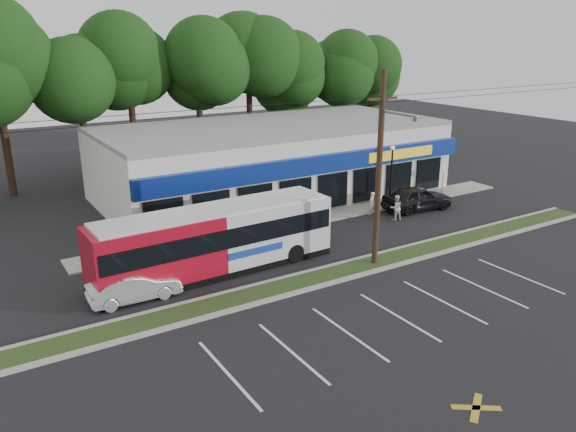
# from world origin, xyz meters

# --- Properties ---
(ground) EXTENTS (120.00, 120.00, 0.00)m
(ground) POSITION_xyz_m (0.00, 0.00, 0.00)
(ground) COLOR black
(ground) RESTS_ON ground
(grass_strip) EXTENTS (40.00, 1.60, 0.12)m
(grass_strip) POSITION_xyz_m (0.00, 1.00, 0.06)
(grass_strip) COLOR #283D19
(grass_strip) RESTS_ON ground
(curb_south) EXTENTS (40.00, 0.25, 0.14)m
(curb_south) POSITION_xyz_m (0.00, 0.15, 0.07)
(curb_south) COLOR #9E9E93
(curb_south) RESTS_ON ground
(curb_north) EXTENTS (40.00, 0.25, 0.14)m
(curb_north) POSITION_xyz_m (0.00, 1.85, 0.07)
(curb_north) COLOR #9E9E93
(curb_north) RESTS_ON ground
(sidewalk) EXTENTS (32.00, 2.20, 0.10)m
(sidewalk) POSITION_xyz_m (5.00, 9.00, 0.05)
(sidewalk) COLOR #9E9E93
(sidewalk) RESTS_ON ground
(strip_mall) EXTENTS (25.00, 12.55, 5.30)m
(strip_mall) POSITION_xyz_m (5.50, 15.91, 2.65)
(strip_mall) COLOR silver
(strip_mall) RESTS_ON ground
(utility_pole) EXTENTS (50.00, 2.77, 10.00)m
(utility_pole) POSITION_xyz_m (2.83, 0.93, 5.41)
(utility_pole) COLOR black
(utility_pole) RESTS_ON ground
(lamp_post) EXTENTS (0.30, 0.30, 4.25)m
(lamp_post) POSITION_xyz_m (11.00, 8.80, 2.67)
(lamp_post) COLOR black
(lamp_post) RESTS_ON ground
(sign_post) EXTENTS (0.45, 0.10, 2.23)m
(sign_post) POSITION_xyz_m (16.00, 8.57, 1.56)
(sign_post) COLOR #59595E
(sign_post) RESTS_ON ground
(tree_line) EXTENTS (46.76, 6.76, 11.83)m
(tree_line) POSITION_xyz_m (4.00, 26.00, 8.42)
(tree_line) COLOR black
(tree_line) RESTS_ON ground
(metrobus) EXTENTS (12.70, 3.10, 3.39)m
(metrobus) POSITION_xyz_m (-4.46, 4.50, 1.80)
(metrobus) COLOR #A70C20
(metrobus) RESTS_ON ground
(car_dark) EXTENTS (5.18, 2.52, 1.70)m
(car_dark) POSITION_xyz_m (11.75, 6.90, 0.85)
(car_dark) COLOR black
(car_dark) RESTS_ON ground
(car_silver) EXTENTS (4.14, 1.52, 1.35)m
(car_silver) POSITION_xyz_m (-9.00, 3.50, 0.68)
(car_silver) COLOR #B0B3B8
(car_silver) RESTS_ON ground
(pedestrian_a) EXTENTS (0.66, 0.57, 1.54)m
(pedestrian_a) POSITION_xyz_m (8.48, 7.80, 0.77)
(pedestrian_a) COLOR silver
(pedestrian_a) RESTS_ON ground
(pedestrian_b) EXTENTS (0.94, 0.81, 1.67)m
(pedestrian_b) POSITION_xyz_m (9.00, 6.00, 0.84)
(pedestrian_b) COLOR silver
(pedestrian_b) RESTS_ON ground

